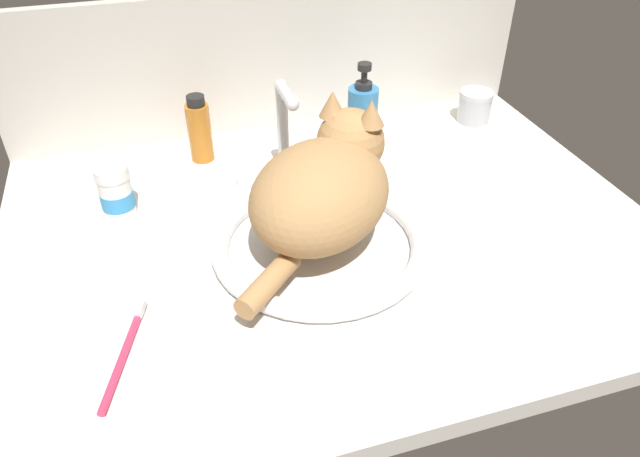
{
  "coord_description": "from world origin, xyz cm",
  "views": [
    {
      "loc": [
        -24.38,
        -72.3,
        60.62
      ],
      "look_at": [
        -3.51,
        -3.87,
        7.0
      ],
      "focal_mm": 33.48,
      "sensor_mm": 36.0,
      "label": 1
    }
  ],
  "objects_px": {
    "faucet": "(284,144)",
    "pill_bottle": "(116,192)",
    "cat": "(326,186)",
    "toothbrush": "(125,351)",
    "sink_basin": "(320,243)",
    "soap_pump_bottle": "(362,121)",
    "amber_bottle": "(199,130)",
    "metal_jar": "(475,106)"
  },
  "relations": [
    {
      "from": "pill_bottle",
      "to": "amber_bottle",
      "type": "relative_size",
      "value": 0.7
    },
    {
      "from": "sink_basin",
      "to": "soap_pump_bottle",
      "type": "xyz_separation_m",
      "value": [
        0.16,
        0.26,
        0.06
      ]
    },
    {
      "from": "sink_basin",
      "to": "soap_pump_bottle",
      "type": "relative_size",
      "value": 1.82
    },
    {
      "from": "cat",
      "to": "pill_bottle",
      "type": "distance_m",
      "value": 0.36
    },
    {
      "from": "metal_jar",
      "to": "amber_bottle",
      "type": "bearing_deg",
      "value": 179.23
    },
    {
      "from": "soap_pump_bottle",
      "to": "metal_jar",
      "type": "bearing_deg",
      "value": 13.45
    },
    {
      "from": "cat",
      "to": "toothbrush",
      "type": "bearing_deg",
      "value": -155.1
    },
    {
      "from": "sink_basin",
      "to": "cat",
      "type": "distance_m",
      "value": 0.1
    },
    {
      "from": "faucet",
      "to": "pill_bottle",
      "type": "distance_m",
      "value": 0.29
    },
    {
      "from": "pill_bottle",
      "to": "toothbrush",
      "type": "relative_size",
      "value": 0.53
    },
    {
      "from": "sink_basin",
      "to": "soap_pump_bottle",
      "type": "distance_m",
      "value": 0.31
    },
    {
      "from": "metal_jar",
      "to": "toothbrush",
      "type": "relative_size",
      "value": 0.41
    },
    {
      "from": "metal_jar",
      "to": "soap_pump_bottle",
      "type": "bearing_deg",
      "value": -166.55
    },
    {
      "from": "faucet",
      "to": "amber_bottle",
      "type": "relative_size",
      "value": 1.46
    },
    {
      "from": "toothbrush",
      "to": "soap_pump_bottle",
      "type": "bearing_deg",
      "value": 40.3
    },
    {
      "from": "sink_basin",
      "to": "cat",
      "type": "relative_size",
      "value": 1.08
    },
    {
      "from": "toothbrush",
      "to": "sink_basin",
      "type": "bearing_deg",
      "value": 23.79
    },
    {
      "from": "sink_basin",
      "to": "soap_pump_bottle",
      "type": "height_order",
      "value": "soap_pump_bottle"
    },
    {
      "from": "sink_basin",
      "to": "faucet",
      "type": "relative_size",
      "value": 1.78
    },
    {
      "from": "metal_jar",
      "to": "amber_bottle",
      "type": "relative_size",
      "value": 0.54
    },
    {
      "from": "sink_basin",
      "to": "metal_jar",
      "type": "distance_m",
      "value": 0.54
    },
    {
      "from": "sink_basin",
      "to": "pill_bottle",
      "type": "height_order",
      "value": "pill_bottle"
    },
    {
      "from": "amber_bottle",
      "to": "toothbrush",
      "type": "xyz_separation_m",
      "value": [
        -0.16,
        -0.46,
        -0.05
      ]
    },
    {
      "from": "pill_bottle",
      "to": "amber_bottle",
      "type": "distance_m",
      "value": 0.21
    },
    {
      "from": "soap_pump_bottle",
      "to": "amber_bottle",
      "type": "relative_size",
      "value": 1.43
    },
    {
      "from": "faucet",
      "to": "cat",
      "type": "relative_size",
      "value": 0.61
    },
    {
      "from": "soap_pump_bottle",
      "to": "cat",
      "type": "bearing_deg",
      "value": -121.13
    },
    {
      "from": "faucet",
      "to": "pill_bottle",
      "type": "xyz_separation_m",
      "value": [
        -0.29,
        -0.02,
        -0.03
      ]
    },
    {
      "from": "cat",
      "to": "soap_pump_bottle",
      "type": "distance_m",
      "value": 0.29
    },
    {
      "from": "faucet",
      "to": "toothbrush",
      "type": "height_order",
      "value": "faucet"
    },
    {
      "from": "cat",
      "to": "toothbrush",
      "type": "height_order",
      "value": "cat"
    },
    {
      "from": "soap_pump_bottle",
      "to": "toothbrush",
      "type": "distance_m",
      "value": 0.6
    },
    {
      "from": "amber_bottle",
      "to": "metal_jar",
      "type": "bearing_deg",
      "value": -0.77
    },
    {
      "from": "cat",
      "to": "amber_bottle",
      "type": "relative_size",
      "value": 2.4
    },
    {
      "from": "faucet",
      "to": "toothbrush",
      "type": "distance_m",
      "value": 0.46
    },
    {
      "from": "sink_basin",
      "to": "metal_jar",
      "type": "bearing_deg",
      "value": 36.41
    },
    {
      "from": "faucet",
      "to": "pill_bottle",
      "type": "relative_size",
      "value": 2.08
    },
    {
      "from": "cat",
      "to": "toothbrush",
      "type": "xyz_separation_m",
      "value": [
        -0.31,
        -0.14,
        -0.1
      ]
    },
    {
      "from": "cat",
      "to": "metal_jar",
      "type": "xyz_separation_m",
      "value": [
        0.42,
        0.31,
        -0.07
      ]
    },
    {
      "from": "metal_jar",
      "to": "amber_bottle",
      "type": "xyz_separation_m",
      "value": [
        -0.57,
        0.01,
        0.03
      ]
    },
    {
      "from": "pill_bottle",
      "to": "faucet",
      "type": "bearing_deg",
      "value": 4.71
    },
    {
      "from": "toothbrush",
      "to": "metal_jar",
      "type": "bearing_deg",
      "value": 31.7
    }
  ]
}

